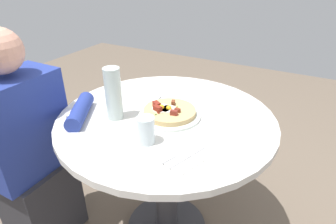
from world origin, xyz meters
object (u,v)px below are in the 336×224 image
object	(u,v)px
breakfast_pizza	(169,111)
fork	(188,157)
water_bottle	(113,94)
salt_shaker	(70,121)
pizza_plate	(170,115)
dining_table	(166,147)
water_glass	(146,130)
knife	(180,152)
bread_plate	(145,96)
person_seated	(31,159)

from	to	relation	value
breakfast_pizza	fork	world-z (taller)	breakfast_pizza
water_bottle	salt_shaker	world-z (taller)	water_bottle
pizza_plate	fork	bearing A→B (deg)	39.87
breakfast_pizza	fork	bearing A→B (deg)	40.46
dining_table	water_glass	world-z (taller)	water_glass
fork	water_glass	bearing A→B (deg)	103.88
knife	water_glass	size ratio (longest dim) A/B	1.66
dining_table	breakfast_pizza	size ratio (longest dim) A/B	4.20
dining_table	salt_shaker	size ratio (longest dim) A/B	16.74
dining_table	water_bottle	xyz separation A→B (m)	(0.12, -0.19, 0.29)
salt_shaker	bread_plate	bearing A→B (deg)	163.94
fork	water_glass	size ratio (longest dim) A/B	1.66
fork	water_bottle	bearing A→B (deg)	93.07
breakfast_pizza	person_seated	bearing A→B (deg)	-60.28
salt_shaker	dining_table	bearing A→B (deg)	131.61
pizza_plate	breakfast_pizza	distance (m)	0.02
bread_plate	water_glass	size ratio (longest dim) A/B	1.51
knife	salt_shaker	distance (m)	0.49
pizza_plate	person_seated	bearing A→B (deg)	-60.27
person_seated	fork	bearing A→B (deg)	96.78
dining_table	water_bottle	size ratio (longest dim) A/B	4.23
breakfast_pizza	knife	size ratio (longest dim) A/B	1.30
dining_table	water_bottle	distance (m)	0.37
bread_plate	water_bottle	size ratio (longest dim) A/B	0.71
dining_table	pizza_plate	world-z (taller)	pizza_plate
fork	water_bottle	distance (m)	0.44
water_glass	knife	bearing A→B (deg)	88.32
fork	knife	xyz separation A→B (m)	(-0.01, -0.03, 0.00)
breakfast_pizza	water_glass	size ratio (longest dim) A/B	2.16
pizza_plate	water_glass	world-z (taller)	water_glass
water_bottle	breakfast_pizza	bearing A→B (deg)	121.10
dining_table	knife	world-z (taller)	knife
breakfast_pizza	bread_plate	world-z (taller)	breakfast_pizza
person_seated	salt_shaker	size ratio (longest dim) A/B	19.37
water_glass	water_bottle	world-z (taller)	water_bottle
water_glass	salt_shaker	bearing A→B (deg)	-81.01
water_glass	breakfast_pizza	bearing A→B (deg)	-174.76
person_seated	pizza_plate	bearing A→B (deg)	119.73
knife	water_bottle	size ratio (longest dim) A/B	0.78
dining_table	fork	size ratio (longest dim) A/B	5.45
breakfast_pizza	salt_shaker	world-z (taller)	breakfast_pizza
person_seated	bread_plate	size ratio (longest dim) A/B	6.91
person_seated	knife	bearing A→B (deg)	97.96
pizza_plate	bread_plate	size ratio (longest dim) A/B	1.71
breakfast_pizza	water_bottle	size ratio (longest dim) A/B	1.01
dining_table	salt_shaker	bearing A→B (deg)	-48.39
person_seated	knife	distance (m)	0.80
bread_plate	knife	bearing A→B (deg)	47.30
dining_table	person_seated	distance (m)	0.66
breakfast_pizza	fork	distance (m)	0.31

